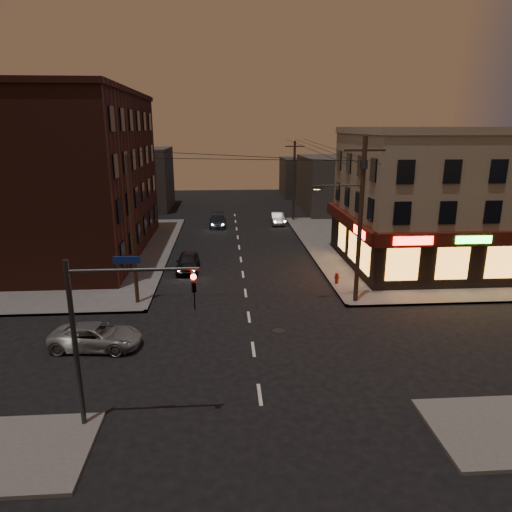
{
  "coord_description": "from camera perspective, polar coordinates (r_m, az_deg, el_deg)",
  "views": [
    {
      "loc": [
        -1.32,
        -20.47,
        10.62
      ],
      "look_at": [
        0.54,
        5.71,
        3.2
      ],
      "focal_mm": 32.0,
      "sensor_mm": 36.0,
      "label": 1
    }
  ],
  "objects": [
    {
      "name": "bg_building_ne_a",
      "position": [
        60.86,
        10.68,
        8.8
      ],
      "size": [
        10.0,
        12.0,
        7.0
      ],
      "primitive_type": "cube",
      "color": "#3F3D3A",
      "rests_on": "ground"
    },
    {
      "name": "pizza_building",
      "position": [
        38.4,
        22.84,
        6.67
      ],
      "size": [
        15.85,
        12.85,
        10.5
      ],
      "color": "tan",
      "rests_on": "sidewalk_ne"
    },
    {
      "name": "utility_pole_west",
      "position": [
        28.16,
        -15.2,
        2.99
      ],
      "size": [
        0.24,
        0.24,
        9.0
      ],
      "primitive_type": "cylinder",
      "color": "#382619",
      "rests_on": "sidewalk_nw"
    },
    {
      "name": "bg_building_ne_b",
      "position": [
        74.08,
        6.42,
        9.79
      ],
      "size": [
        8.0,
        8.0,
        6.0
      ],
      "primitive_type": "cube",
      "color": "#3F3D3A",
      "rests_on": "ground"
    },
    {
      "name": "suv_cross",
      "position": [
        24.32,
        -19.34,
        -9.45
      ],
      "size": [
        4.64,
        2.53,
        1.23
      ],
      "primitive_type": "imported",
      "rotation": [
        0.0,
        0.0,
        1.46
      ],
      "color": "gray",
      "rests_on": "ground"
    },
    {
      "name": "utility_pole_main",
      "position": [
        27.89,
        12.74,
        5.36
      ],
      "size": [
        4.2,
        0.44,
        10.0
      ],
      "color": "#382619",
      "rests_on": "sidewalk_ne"
    },
    {
      "name": "sedan_far",
      "position": [
        50.84,
        -4.8,
        4.42
      ],
      "size": [
        1.81,
        4.45,
        1.29
      ],
      "primitive_type": "imported",
      "rotation": [
        0.0,
        0.0,
        0.0
      ],
      "color": "black",
      "rests_on": "ground"
    },
    {
      "name": "sedan_near",
      "position": [
        35.29,
        -8.52,
        -0.72
      ],
      "size": [
        1.68,
        4.11,
        1.4
      ],
      "primitive_type": "imported",
      "rotation": [
        0.0,
        0.0,
        -0.01
      ],
      "color": "black",
      "rests_on": "ground"
    },
    {
      "name": "traffic_signal",
      "position": [
        16.76,
        -18.57,
        -7.77
      ],
      "size": [
        4.49,
        0.32,
        6.47
      ],
      "color": "#333538",
      "rests_on": "ground"
    },
    {
      "name": "ground",
      "position": [
        23.1,
        -0.33,
        -11.58
      ],
      "size": [
        120.0,
        120.0,
        0.0
      ],
      "primitive_type": "plane",
      "color": "black",
      "rests_on": "ground"
    },
    {
      "name": "bg_building_nw",
      "position": [
        63.9,
        -14.77,
        9.33
      ],
      "size": [
        9.0,
        10.0,
        8.0
      ],
      "primitive_type": "cube",
      "color": "#3F3D3A",
      "rests_on": "ground"
    },
    {
      "name": "sidewalk_ne",
      "position": [
        45.2,
        21.39,
        1.19
      ],
      "size": [
        24.0,
        28.0,
        0.15
      ],
      "primitive_type": "cube",
      "color": "#514F4C",
      "rests_on": "ground"
    },
    {
      "name": "brick_apartment",
      "position": [
        41.8,
        -22.72,
        9.14
      ],
      "size": [
        12.0,
        20.0,
        13.0
      ],
      "primitive_type": "cube",
      "color": "#421D15",
      "rests_on": "sidewalk_nw"
    },
    {
      "name": "sidewalk_nw",
      "position": [
        44.13,
        -26.12,
        0.32
      ],
      "size": [
        24.0,
        28.0,
        0.15
      ],
      "primitive_type": "cube",
      "color": "#514F4C",
      "rests_on": "ground"
    },
    {
      "name": "sedan_mid",
      "position": [
        52.09,
        2.71,
        4.73
      ],
      "size": [
        1.44,
        3.93,
        1.29
      ],
      "primitive_type": "imported",
      "rotation": [
        0.0,
        0.0,
        -0.02
      ],
      "color": "slate",
      "rests_on": "ground"
    },
    {
      "name": "fire_hydrant",
      "position": [
        32.15,
        10.06,
        -2.66
      ],
      "size": [
        0.34,
        0.34,
        0.79
      ],
      "rotation": [
        0.0,
        0.0,
        -0.01
      ],
      "color": "maroon",
      "rests_on": "sidewalk_ne"
    },
    {
      "name": "utility_pole_far",
      "position": [
        53.43,
        4.77,
        9.32
      ],
      "size": [
        0.26,
        0.26,
        9.0
      ],
      "primitive_type": "cylinder",
      "color": "#382619",
      "rests_on": "sidewalk_ne"
    }
  ]
}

